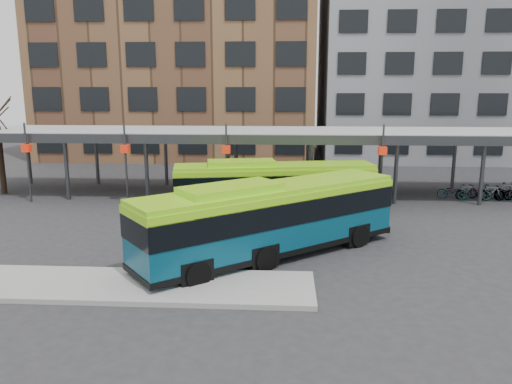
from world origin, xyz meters
The scene contains 9 objects.
ground centered at (0.00, 0.00, 0.00)m, with size 120.00×120.00×0.00m, color #28282B.
boarding_island centered at (-5.50, -3.00, 0.09)m, with size 14.00×3.00×0.18m, color gray.
canopy centered at (-0.06, 12.87, 3.91)m, with size 40.00×6.53×4.80m.
tree centered at (-18.00, 12.00, 2.43)m, with size 1.64×1.64×5.60m.
building_brick centered at (-10.00, 32.00, 11.00)m, with size 26.00×14.00×22.00m, color brown.
building_grey centered at (16.00, 32.00, 10.00)m, with size 24.00×14.00×20.00m, color slate.
bus_front centered at (-0.14, 0.58, 1.69)m, with size 10.76×9.26×3.24m.
bus_rear centered at (-0.19, 7.76, 1.56)m, with size 11.11×4.17×3.00m.
bike_rack centered at (13.17, 12.00, 0.47)m, with size 5.61×1.47×1.04m.
Camera 1 is at (0.42, -19.07, 6.92)m, focal length 35.00 mm.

